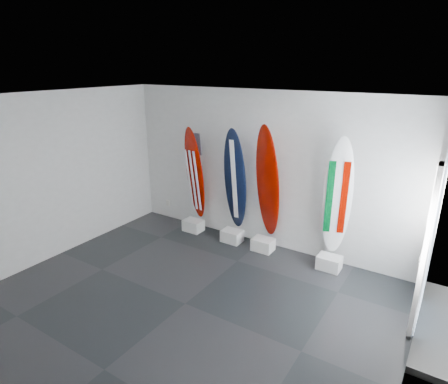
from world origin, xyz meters
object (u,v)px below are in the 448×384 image
Objects in this scene: surfboard_navy at (235,180)px; surfboard_usa at (195,174)px; surfboard_swiss at (268,183)px; surfboard_italy at (337,198)px.

surfboard_usa is at bearing 177.61° from surfboard_navy.
surfboard_usa is 1.68m from surfboard_swiss.
surfboard_usa is at bearing -171.04° from surfboard_swiss.
surfboard_swiss reaches higher than surfboard_usa.
surfboard_italy is at bearing 6.29° from surfboard_usa.
surfboard_italy is (2.00, 0.00, 0.02)m from surfboard_navy.
surfboard_italy is at bearing -2.39° from surfboard_navy.
surfboard_usa is 0.97× the size of surfboard_navy.
surfboard_usa is 0.95× the size of surfboard_italy.
surfboard_navy is 0.70m from surfboard_swiss.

